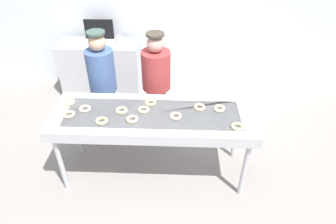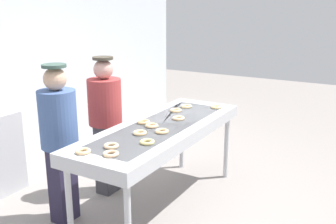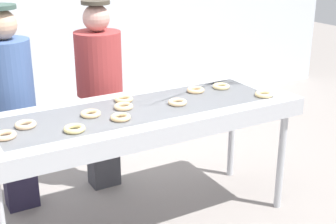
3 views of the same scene
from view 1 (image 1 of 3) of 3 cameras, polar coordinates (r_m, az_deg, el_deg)
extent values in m
plane|color=gray|center=(3.92, -2.58, -11.23)|extent=(16.00, 16.00, 0.00)
cube|color=silver|center=(5.20, -0.93, 20.26)|extent=(8.00, 0.12, 2.93)
cube|color=#B7BABF|center=(3.34, -2.97, -1.15)|extent=(2.29, 0.79, 0.13)
cube|color=slate|center=(3.33, -2.98, -0.80)|extent=(1.95, 0.55, 0.08)
cylinder|color=#B7BABF|center=(3.65, -19.98, -9.49)|extent=(0.06, 0.06, 0.80)
cylinder|color=#B7BABF|center=(3.49, 14.53, -10.76)|extent=(0.06, 0.06, 0.80)
cylinder|color=#B7BABF|center=(4.09, -17.19, -3.24)|extent=(0.06, 0.06, 0.80)
cylinder|color=#B7BABF|center=(3.94, 13.01, -4.07)|extent=(0.06, 0.06, 0.80)
torus|color=beige|center=(3.40, 9.90, 0.68)|extent=(0.18, 0.18, 0.03)
torus|color=beige|center=(3.48, -15.79, 0.63)|extent=(0.15, 0.15, 0.03)
torus|color=#F7C582|center=(3.46, -3.38, 1.84)|extent=(0.18, 0.18, 0.03)
torus|color=#F3D48F|center=(3.17, 13.32, -2.75)|extent=(0.15, 0.15, 0.03)
torus|color=#F4C88F|center=(3.65, -18.60, 1.82)|extent=(0.16, 0.16, 0.03)
torus|color=beige|center=(3.44, -18.63, -0.42)|extent=(0.14, 0.14, 0.03)
torus|color=#F8CB8D|center=(3.39, 6.13, 0.94)|extent=(0.19, 0.19, 0.03)
torus|color=beige|center=(3.24, 1.54, -0.78)|extent=(0.19, 0.19, 0.03)
torus|color=#F2C588|center=(3.21, -6.93, -1.37)|extent=(0.18, 0.18, 0.03)
torus|color=#ECD583|center=(3.25, -12.72, -1.67)|extent=(0.14, 0.14, 0.03)
torus|color=#EFC48D|center=(3.34, -4.74, 0.47)|extent=(0.17, 0.17, 0.03)
torus|color=#F8CF8F|center=(3.36, -8.99, 0.33)|extent=(0.18, 0.18, 0.03)
cube|color=#252038|center=(4.30, -11.64, -0.11)|extent=(0.24, 0.18, 0.79)
cylinder|color=#3F598C|center=(3.95, -12.82, 7.81)|extent=(0.36, 0.36, 0.56)
sphere|color=tan|center=(3.79, -13.60, 12.96)|extent=(0.22, 0.22, 0.22)
cylinder|color=#364C43|center=(3.74, -13.87, 14.69)|extent=(0.23, 0.23, 0.03)
cube|color=#3B3B41|center=(4.19, -2.12, -0.05)|extent=(0.24, 0.18, 0.83)
cylinder|color=#993333|center=(3.83, -2.34, 8.07)|extent=(0.37, 0.37, 0.51)
sphere|color=tan|center=(3.68, -2.48, 13.04)|extent=(0.21, 0.21, 0.21)
cylinder|color=#3C352B|center=(3.63, -2.53, 14.80)|extent=(0.22, 0.22, 0.03)
cube|color=#B7BABF|center=(5.32, -12.77, 8.17)|extent=(1.34, 0.52, 0.94)
cylinder|color=beige|center=(5.01, -13.68, 12.90)|extent=(0.08, 0.08, 0.10)
cylinder|color=beige|center=(5.11, -9.52, 13.87)|extent=(0.08, 0.08, 0.10)
cube|color=black|center=(5.25, -13.18, 15.35)|extent=(0.48, 0.04, 0.32)
camera|label=2|loc=(3.69, -72.69, -2.03)|focal=41.70mm
camera|label=3|loc=(1.85, -74.96, -23.09)|focal=51.00mm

